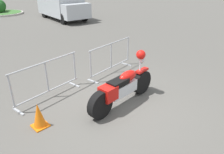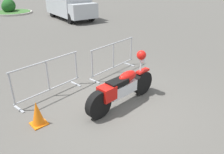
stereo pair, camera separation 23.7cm
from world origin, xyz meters
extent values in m
plane|color=#54514C|center=(0.00, 0.00, 0.00)|extent=(120.00, 120.00, 0.00)
cylinder|color=black|center=(1.00, 0.03, 0.34)|extent=(0.69, 0.22, 0.68)
cylinder|color=black|center=(-0.65, -0.05, 0.34)|extent=(0.69, 0.22, 0.68)
cube|color=silver|center=(0.17, -0.01, 0.45)|extent=(0.91, 0.30, 0.30)
ellipsoid|color=red|center=(0.36, 0.00, 0.75)|extent=(0.61, 0.30, 0.28)
cube|color=black|center=(-0.02, -0.02, 0.70)|extent=(0.57, 0.32, 0.13)
cube|color=red|center=(-0.38, -0.03, 0.55)|extent=(0.40, 0.36, 0.34)
cube|color=red|center=(1.00, 0.03, 0.70)|extent=(0.43, 0.17, 0.06)
cylinder|color=silver|center=(0.89, 0.03, 0.85)|extent=(0.04, 0.04, 0.48)
sphere|color=silver|center=(0.94, 0.03, 1.03)|extent=(0.17, 0.17, 0.17)
sphere|color=red|center=(0.89, 0.03, 1.19)|extent=(0.26, 0.26, 0.26)
cylinder|color=#9EA0A5|center=(-1.04, 1.66, 1.05)|extent=(2.10, 0.29, 0.04)
cylinder|color=#9EA0A5|center=(-1.04, 1.66, 0.20)|extent=(2.10, 0.29, 0.04)
cylinder|color=#9EA0A5|center=(-2.04, 1.54, 0.62)|extent=(0.05, 0.05, 0.85)
cylinder|color=#9EA0A5|center=(-1.04, 1.66, 0.62)|extent=(0.05, 0.05, 0.85)
cylinder|color=#9EA0A5|center=(-0.04, 1.78, 0.62)|extent=(0.05, 0.05, 0.85)
cube|color=#9EA0A5|center=(-1.97, 1.55, 0.01)|extent=(0.11, 0.44, 0.03)
cube|color=#9EA0A5|center=(-0.11, 1.77, 0.01)|extent=(0.11, 0.44, 0.03)
cylinder|color=#9EA0A5|center=(1.39, 1.66, 1.05)|extent=(2.10, 0.29, 0.04)
cylinder|color=#9EA0A5|center=(1.39, 1.66, 0.20)|extent=(2.10, 0.29, 0.04)
cylinder|color=#9EA0A5|center=(0.39, 1.54, 0.62)|extent=(0.05, 0.05, 0.85)
cylinder|color=#9EA0A5|center=(1.39, 1.66, 0.62)|extent=(0.05, 0.05, 0.85)
cylinder|color=#9EA0A5|center=(2.39, 1.78, 0.62)|extent=(0.05, 0.05, 0.85)
cube|color=#9EA0A5|center=(0.46, 1.55, 0.01)|extent=(0.11, 0.44, 0.03)
cube|color=#9EA0A5|center=(2.32, 1.77, 0.01)|extent=(0.11, 0.44, 0.03)
cube|color=#B2B7BC|center=(5.91, 11.83, 1.31)|extent=(2.49, 4.32, 2.00)
cube|color=#B2B7BC|center=(5.60, 9.35, 0.84)|extent=(2.00, 1.13, 1.00)
cylinder|color=black|center=(6.49, 9.64, 0.36)|extent=(0.33, 0.74, 0.72)
cylinder|color=black|center=(4.82, 9.85, 0.36)|extent=(0.33, 0.74, 0.72)
cylinder|color=black|center=(6.89, 12.91, 0.36)|extent=(0.33, 0.74, 0.72)
cylinder|color=black|center=(5.23, 13.12, 0.36)|extent=(0.33, 0.74, 0.72)
cylinder|color=#262838|center=(7.33, 16.61, 0.42)|extent=(0.29, 0.29, 0.85)
cylinder|color=#ADA89E|center=(3.46, 17.24, 0.07)|extent=(3.38, 3.38, 0.14)
cylinder|color=#38662D|center=(3.46, 17.24, 0.15)|extent=(3.11, 3.11, 0.02)
sphere|color=#1E511E|center=(3.28, 17.31, 0.44)|extent=(0.70, 0.70, 0.70)
sphere|color=#1E511E|center=(3.52, 17.92, 0.62)|extent=(1.13, 1.13, 1.13)
sphere|color=#1E511E|center=(3.21, 17.32, 0.58)|extent=(1.04, 1.04, 1.04)
sphere|color=#1E511E|center=(3.25, 17.40, 0.53)|extent=(0.91, 0.91, 0.91)
cube|color=orange|center=(-1.86, 0.66, 0.01)|extent=(0.34, 0.34, 0.03)
cone|color=orange|center=(-1.86, 0.66, 0.31)|extent=(0.28, 0.28, 0.56)
camera|label=1|loc=(-3.52, -3.34, 3.12)|focal=35.00mm
camera|label=2|loc=(-3.35, -3.50, 3.12)|focal=35.00mm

